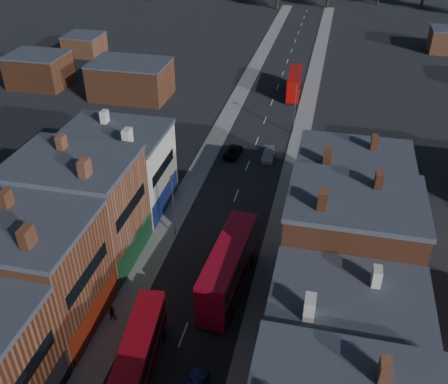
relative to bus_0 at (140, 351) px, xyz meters
The scene contains 10 objects.
pavement_west 38.71m from the bus_0, 96.28° to the left, with size 3.00×200.00×0.12m, color gray.
pavement_east 39.47m from the bus_0, 77.13° to the left, with size 3.00×200.00×0.12m, color gray.
lamp_post_2 18.79m from the bus_0, 99.03° to the left, with size 0.25×0.70×8.12m.
lamp_post_3 49.04m from the bus_0, 81.22° to the left, with size 0.25×0.70×8.12m.
bus_0 is the anchor object (origin of this frame).
bus_1 12.37m from the bus_0, 66.08° to the left, with size 3.75×12.58×5.36m.
bus_2 65.14m from the bus_0, 84.92° to the left, with size 2.96×10.31×4.41m.
car_2 38.84m from the bus_0, 90.73° to the left, with size 2.07×4.50×1.25m, color black.
car_3 39.47m from the bus_0, 83.00° to the left, with size 1.76×4.32×1.25m, color silver.
ped_1 6.86m from the bus_0, 135.91° to the left, with size 0.81×0.45×1.67m, color #43211A.
Camera 1 is at (10.73, -13.76, 36.10)m, focal length 40.00 mm.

